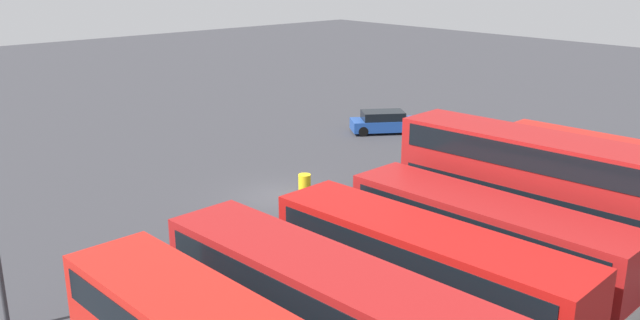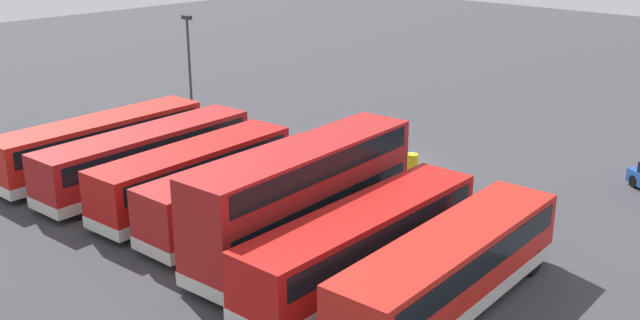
# 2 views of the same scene
# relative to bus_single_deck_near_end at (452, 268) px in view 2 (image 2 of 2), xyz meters

# --- Properties ---
(ground_plane) EXTENTS (140.00, 140.00, 0.00)m
(ground_plane) POSITION_rel_bus_single_deck_near_end_xyz_m (11.02, -11.47, -1.62)
(ground_plane) COLOR #38383D
(bus_single_deck_near_end) EXTENTS (3.30, 11.87, 2.95)m
(bus_single_deck_near_end) POSITION_rel_bus_single_deck_near_end_xyz_m (0.00, 0.00, 0.00)
(bus_single_deck_near_end) COLOR red
(bus_single_deck_near_end) RESTS_ON ground
(bus_single_deck_second) EXTENTS (3.07, 12.04, 2.95)m
(bus_single_deck_second) POSITION_rel_bus_single_deck_near_end_xyz_m (3.69, 0.44, 0.00)
(bus_single_deck_second) COLOR #B71411
(bus_single_deck_second) RESTS_ON ground
(bus_double_decker_third) EXTENTS (3.49, 11.94, 4.55)m
(bus_double_decker_third) POSITION_rel_bus_single_deck_near_end_xyz_m (7.19, 0.05, 0.83)
(bus_double_decker_third) COLOR #A51919
(bus_double_decker_third) RESTS_ON ground
(bus_single_deck_fourth) EXTENTS (3.06, 10.60, 2.95)m
(bus_single_deck_fourth) POSITION_rel_bus_single_deck_near_end_xyz_m (10.90, 0.11, -0.00)
(bus_single_deck_fourth) COLOR #A51919
(bus_single_deck_fourth) RESTS_ON ground
(bus_single_deck_fifth) EXTENTS (3.34, 10.95, 2.95)m
(bus_single_deck_fifth) POSITION_rel_bus_single_deck_near_end_xyz_m (14.39, 0.18, -0.00)
(bus_single_deck_fifth) COLOR #B71411
(bus_single_deck_fifth) RESTS_ON ground
(bus_single_deck_sixth) EXTENTS (3.32, 12.19, 2.95)m
(bus_single_deck_sixth) POSITION_rel_bus_single_deck_near_end_xyz_m (18.36, 0.15, 0.00)
(bus_single_deck_sixth) COLOR #A51919
(bus_single_deck_sixth) RESTS_ON ground
(bus_single_deck_seventh) EXTENTS (3.08, 12.03, 2.95)m
(bus_single_deck_seventh) POSITION_rel_bus_single_deck_near_end_xyz_m (22.05, 0.59, 0.00)
(bus_single_deck_seventh) COLOR red
(bus_single_deck_seventh) RESTS_ON ground
(lamp_post_tall) EXTENTS (0.70, 0.30, 7.39)m
(lamp_post_tall) POSITION_rel_bus_single_deck_near_end_xyz_m (24.69, -7.52, 2.74)
(lamp_post_tall) COLOR #38383D
(lamp_post_tall) RESTS_ON ground
(waste_bin_yellow) EXTENTS (0.60, 0.60, 0.95)m
(waste_bin_yellow) POSITION_rel_bus_single_deck_near_end_xyz_m (9.79, -11.04, -1.15)
(waste_bin_yellow) COLOR yellow
(waste_bin_yellow) RESTS_ON ground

